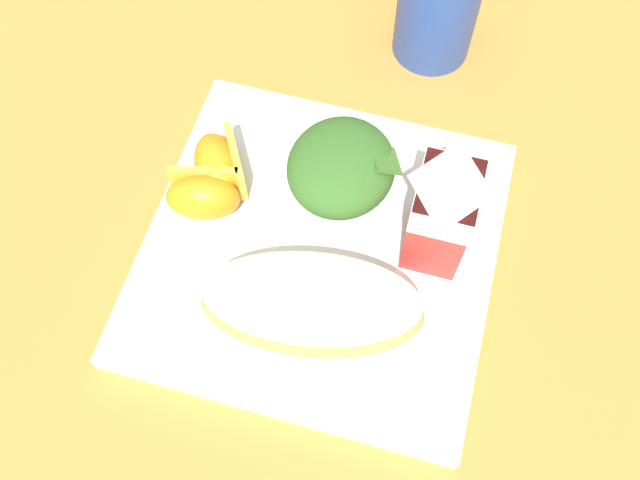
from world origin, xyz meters
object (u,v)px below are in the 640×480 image
object	(u,v)px
cheesy_pizza_bread	(312,304)
green_salad_pile	(343,167)
orange_wedge_middle	(203,196)
milk_carton	(444,207)
white_plate	(320,250)
drinking_blue_cup	(438,7)
orange_wedge_front	(219,165)

from	to	relation	value
cheesy_pizza_bread	green_salad_pile	distance (m)	0.12
orange_wedge_middle	green_salad_pile	bearing A→B (deg)	119.17
cheesy_pizza_bread	milk_carton	xyz separation A→B (m)	(-0.08, 0.08, 0.04)
green_salad_pile	milk_carton	size ratio (longest dim) A/B	0.91
cheesy_pizza_bread	orange_wedge_middle	xyz separation A→B (m)	(-0.07, -0.11, 0.00)
white_plate	green_salad_pile	bearing A→B (deg)	178.83
green_salad_pile	drinking_blue_cup	world-z (taller)	drinking_blue_cup
white_plate	drinking_blue_cup	distance (m)	0.25
orange_wedge_middle	drinking_blue_cup	distance (m)	0.28
white_plate	milk_carton	distance (m)	0.11
green_salad_pile	drinking_blue_cup	size ratio (longest dim) A/B	0.96
orange_wedge_front	orange_wedge_middle	world-z (taller)	same
white_plate	orange_wedge_middle	xyz separation A→B (m)	(-0.01, -0.10, 0.03)
orange_wedge_front	drinking_blue_cup	xyz separation A→B (m)	(-0.21, 0.14, 0.02)
white_plate	cheesy_pizza_bread	world-z (taller)	cheesy_pizza_bread
white_plate	orange_wedge_middle	bearing A→B (deg)	-94.82
white_plate	orange_wedge_front	world-z (taller)	orange_wedge_front
milk_carton	orange_wedge_middle	world-z (taller)	milk_carton
green_salad_pile	drinking_blue_cup	bearing A→B (deg)	166.94
cheesy_pizza_bread	orange_wedge_front	world-z (taller)	orange_wedge_front
orange_wedge_front	green_salad_pile	bearing A→B (deg)	104.22
cheesy_pizza_bread	green_salad_pile	world-z (taller)	green_salad_pile
cheesy_pizza_bread	green_salad_pile	bearing A→B (deg)	-175.98
milk_carton	drinking_blue_cup	size ratio (longest dim) A/B	1.05
white_plate	cheesy_pizza_bread	xyz separation A→B (m)	(0.06, 0.01, 0.03)
cheesy_pizza_bread	orange_wedge_front	distance (m)	0.15
milk_carton	white_plate	bearing A→B (deg)	-73.33
white_plate	drinking_blue_cup	size ratio (longest dim) A/B	2.68
cheesy_pizza_bread	green_salad_pile	size ratio (longest dim) A/B	1.81
milk_carton	orange_wedge_front	bearing A→B (deg)	-94.29
white_plate	orange_wedge_middle	world-z (taller)	orange_wedge_middle
white_plate	green_salad_pile	distance (m)	0.07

